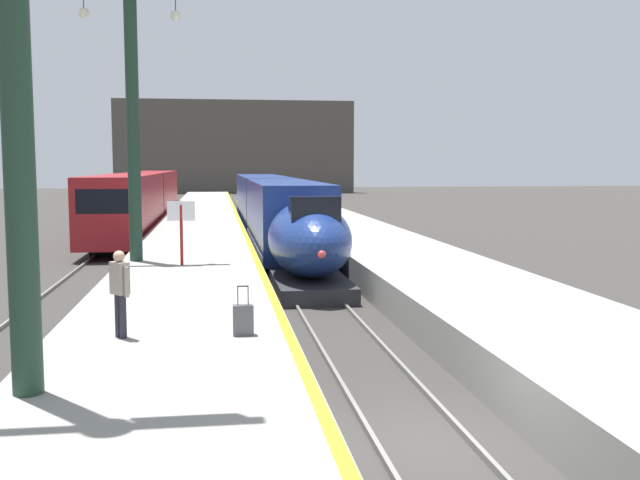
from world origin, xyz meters
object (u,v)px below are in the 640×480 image
Objects in this scene: rolling_suitcase at (243,320)px; passenger_near_edge at (120,287)px; highspeed_train_main at (274,209)px; regional_train_adjacent at (142,197)px; station_column_mid at (132,98)px; departure_info_board at (181,220)px.

passenger_near_edge is at bearing 176.73° from rolling_suitcase.
highspeed_train_main is 26.27m from passenger_near_edge.
regional_train_adjacent is 37.27× the size of rolling_suitcase.
station_column_mid is 13.28m from rolling_suitcase.
regional_train_adjacent is (-8.10, 11.41, 0.20)m from highspeed_train_main.
station_column_mid reaches higher than passenger_near_edge.
station_column_mid is 5.49× the size of passenger_near_edge.
rolling_suitcase is at bearing -81.70° from regional_train_adjacent.
regional_train_adjacent is 37.74m from rolling_suitcase.
passenger_near_edge reaches higher than rolling_suitcase.
station_column_mid is 12.52m from passenger_near_edge.
station_column_mid is 4.38× the size of departure_info_board.
station_column_mid is 9.45× the size of rolling_suitcase.
regional_train_adjacent is at bearing 98.30° from rolling_suitcase.
regional_train_adjacent is 17.26× the size of departure_info_board.
station_column_mid reaches higher than regional_train_adjacent.
regional_train_adjacent reaches higher than passenger_near_edge.
regional_train_adjacent is at bearing 125.37° from highspeed_train_main.
highspeed_train_main is 38.33× the size of rolling_suitcase.
highspeed_train_main reaches higher than passenger_near_edge.
passenger_near_edge is 10.29m from departure_info_board.
regional_train_adjacent reaches higher than departure_info_board.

